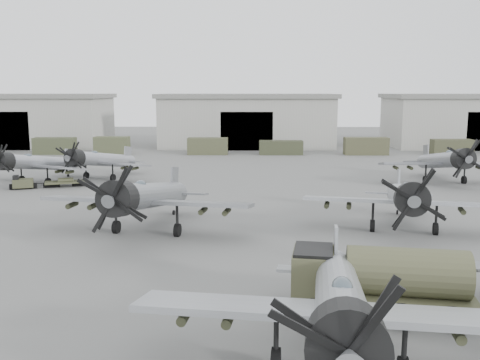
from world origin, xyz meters
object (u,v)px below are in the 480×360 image
object	(u,v)px
aircraft_mid_2	(405,198)
aircraft_far_0	(33,163)
aircraft_extra_251	(98,160)
fuel_tanker	(380,276)
aircraft_mid_1	(145,197)
aircraft_far_1	(446,161)
aircraft_near_1	(341,306)
tug_trailer	(39,183)

from	to	relation	value
aircraft_mid_2	aircraft_far_0	distance (m)	36.70
aircraft_far_0	aircraft_extra_251	world-z (taller)	same
aircraft_mid_2	fuel_tanker	world-z (taller)	aircraft_mid_2
aircraft_mid_1	fuel_tanker	xyz separation A→B (m)	(12.13, -12.13, -0.88)
aircraft_far_0	fuel_tanker	xyz separation A→B (m)	(27.03, -31.17, -0.46)
aircraft_mid_2	fuel_tanker	xyz separation A→B (m)	(-4.73, -12.78, -0.76)
aircraft_far_1	aircraft_extra_251	xyz separation A→B (m)	(-35.51, 2.00, -0.25)
aircraft_near_1	aircraft_far_1	world-z (taller)	aircraft_near_1
aircraft_near_1	fuel_tanker	size ratio (longest dim) A/B	1.77
aircraft_mid_2	tug_trailer	bearing A→B (deg)	163.35
aircraft_mid_1	tug_trailer	bearing A→B (deg)	138.75
aircraft_mid_1	fuel_tanker	distance (m)	17.17
aircraft_mid_1	aircraft_mid_2	xyz separation A→B (m)	(16.86, 0.65, -0.12)
aircraft_mid_2	aircraft_near_1	bearing A→B (deg)	-100.72
aircraft_mid_1	fuel_tanker	world-z (taller)	aircraft_mid_1
aircraft_far_0	aircraft_far_1	bearing A→B (deg)	24.32
aircraft_far_1	fuel_tanker	size ratio (longest dim) A/B	1.67
aircraft_extra_251	aircraft_mid_2	bearing A→B (deg)	-15.49
aircraft_mid_2	aircraft_mid_1	bearing A→B (deg)	-166.48
aircraft_mid_1	aircraft_far_1	size ratio (longest dim) A/B	1.08
aircraft_mid_1	aircraft_extra_251	distance (m)	23.46
aircraft_near_1	aircraft_mid_1	world-z (taller)	aircraft_mid_1
aircraft_near_1	aircraft_mid_1	bearing A→B (deg)	126.68
fuel_tanker	aircraft_mid_2	bearing A→B (deg)	78.43
tug_trailer	aircraft_mid_2	bearing A→B (deg)	-47.34
aircraft_mid_2	aircraft_far_1	world-z (taller)	aircraft_mid_2
aircraft_extra_251	tug_trailer	world-z (taller)	aircraft_extra_251
aircraft_far_0	aircraft_far_1	world-z (taller)	aircraft_far_1
aircraft_near_1	fuel_tanker	bearing A→B (deg)	71.63
aircraft_far_0	aircraft_extra_251	distance (m)	6.39
aircraft_far_0	aircraft_far_1	distance (m)	41.36
tug_trailer	aircraft_far_1	bearing A→B (deg)	-15.19
aircraft_mid_1	aircraft_far_0	bearing A→B (deg)	138.07
aircraft_mid_2	tug_trailer	distance (m)	34.31
aircraft_mid_2	aircraft_far_0	xyz separation A→B (m)	(-31.76, 18.40, -0.30)
aircraft_mid_2	aircraft_extra_251	distance (m)	33.35
aircraft_near_1	aircraft_mid_2	distance (m)	19.39
aircraft_mid_2	aircraft_far_1	bearing A→B (deg)	74.51
aircraft_mid_1	aircraft_far_0	size ratio (longest dim) A/B	1.23
aircraft_near_1	aircraft_far_0	bearing A→B (deg)	131.68
aircraft_mid_1	aircraft_mid_2	bearing A→B (deg)	12.24
aircraft_far_0	tug_trailer	size ratio (longest dim) A/B	1.68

